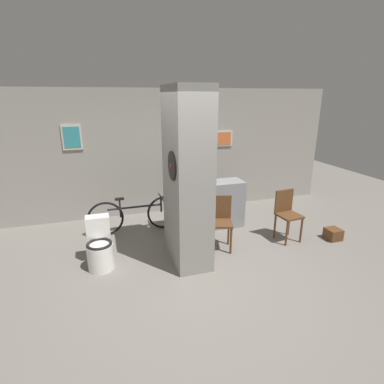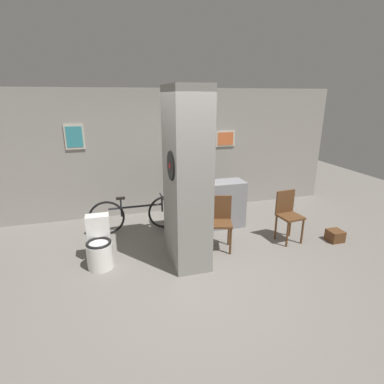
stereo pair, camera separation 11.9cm
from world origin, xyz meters
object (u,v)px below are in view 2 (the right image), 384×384
object	(u,v)px
bicycle	(137,214)
chair_near_pillar	(220,220)
bottle_tall	(210,178)
toilet	(99,246)
chair_by_doorway	(288,213)

from	to	relation	value
bicycle	chair_near_pillar	bearing A→B (deg)	-39.28
bicycle	bottle_tall	bearing A→B (deg)	-9.71
toilet	chair_near_pillar	bearing A→B (deg)	0.53
toilet	chair_near_pillar	xyz separation A→B (m)	(1.93, 0.02, 0.19)
toilet	chair_by_doorway	world-z (taller)	chair_by_doorway
chair_near_pillar	toilet	bearing A→B (deg)	-162.40
bicycle	toilet	bearing A→B (deg)	-122.20
chair_by_doorway	bicycle	bearing A→B (deg)	150.62
chair_near_pillar	chair_by_doorway	world-z (taller)	same
chair_near_pillar	chair_by_doorway	distance (m)	1.24
chair_by_doorway	bicycle	size ratio (longest dim) A/B	0.51
toilet	bottle_tall	xyz separation A→B (m)	(2.02, 0.82, 0.69)
chair_by_doorway	bicycle	xyz separation A→B (m)	(-2.50, 1.09, -0.16)
toilet	chair_by_doorway	xyz separation A→B (m)	(3.17, -0.03, 0.19)
chair_by_doorway	bottle_tall	world-z (taller)	bottle_tall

